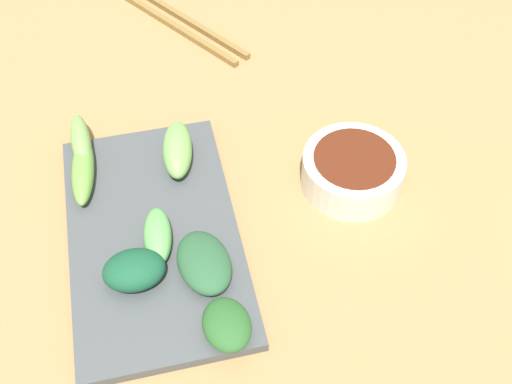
{
  "coord_description": "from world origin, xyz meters",
  "views": [
    {
      "loc": [
        0.06,
        0.38,
        0.55
      ],
      "look_at": [
        -0.04,
        -0.02,
        0.05
      ],
      "focal_mm": 45.0,
      "sensor_mm": 36.0,
      "label": 1
    }
  ],
  "objects": [
    {
      "name": "tabletop",
      "position": [
        0.0,
        0.0,
        0.01
      ],
      "size": [
        2.1,
        2.1,
        0.02
      ],
      "primitive_type": "cube",
      "color": "#9B7849",
      "rests_on": "ground"
    },
    {
      "name": "sauce_bowl",
      "position": [
        -0.14,
        -0.03,
        0.04
      ],
      "size": [
        0.11,
        0.11,
        0.04
      ],
      "color": "silver",
      "rests_on": "tabletop"
    },
    {
      "name": "serving_plate",
      "position": [
        0.07,
        -0.01,
        0.03
      ],
      "size": [
        0.17,
        0.29,
        0.01
      ],
      "primitive_type": "cube",
      "color": "#464B4D",
      "rests_on": "tabletop"
    },
    {
      "name": "broccoli_stalk_0",
      "position": [
        0.13,
        -0.14,
        0.04
      ],
      "size": [
        0.03,
        0.09,
        0.02
      ],
      "primitive_type": "ellipsoid",
      "rotation": [
        0.0,
        0.0,
        0.06
      ],
      "color": "#77AB55",
      "rests_on": "serving_plate"
    },
    {
      "name": "broccoli_leafy_1",
      "position": [
        0.02,
        0.12,
        0.04
      ],
      "size": [
        0.05,
        0.06,
        0.02
      ],
      "primitive_type": "ellipsoid",
      "rotation": [
        0.0,
        0.0,
        0.12
      ],
      "color": "#285A28",
      "rests_on": "serving_plate"
    },
    {
      "name": "broccoli_leafy_2",
      "position": [
        0.03,
        0.05,
        0.04
      ],
      "size": [
        0.06,
        0.08,
        0.02
      ],
      "primitive_type": "ellipsoid",
      "rotation": [
        0.0,
        0.0,
        0.14
      ],
      "color": "#285633",
      "rests_on": "serving_plate"
    },
    {
      "name": "broccoli_stalk_3",
      "position": [
        0.07,
        0.01,
        0.04
      ],
      "size": [
        0.03,
        0.07,
        0.02
      ],
      "primitive_type": "ellipsoid",
      "rotation": [
        0.0,
        0.0,
        -0.09
      ],
      "color": "#5EAE55",
      "rests_on": "serving_plate"
    },
    {
      "name": "broccoli_leafy_4",
      "position": [
        0.09,
        0.04,
        0.05
      ],
      "size": [
        0.06,
        0.05,
        0.03
      ],
      "primitive_type": "ellipsoid",
      "rotation": [
        0.0,
        0.0,
        -0.02
      ],
      "color": "#174E32",
      "rests_on": "serving_plate"
    },
    {
      "name": "broccoli_stalk_5",
      "position": [
        0.03,
        -0.1,
        0.05
      ],
      "size": [
        0.04,
        0.08,
        0.03
      ],
      "primitive_type": "ellipsoid",
      "rotation": [
        0.0,
        0.0,
        -0.15
      ],
      "color": "#73B355",
      "rests_on": "serving_plate"
    },
    {
      "name": "broccoli_stalk_6",
      "position": [
        0.13,
        -0.1,
        0.04
      ],
      "size": [
        0.03,
        0.1,
        0.02
      ],
      "primitive_type": "ellipsoid",
      "rotation": [
        0.0,
        0.0,
        -0.08
      ],
      "color": "#679F41",
      "rests_on": "serving_plate"
    },
    {
      "name": "chopsticks",
      "position": [
        -0.01,
        -0.35,
        0.02
      ],
      "size": [
        0.15,
        0.21,
        0.01
      ],
      "rotation": [
        0.0,
        0.0,
        0.59
      ],
      "color": "olive",
      "rests_on": "tabletop"
    }
  ]
}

